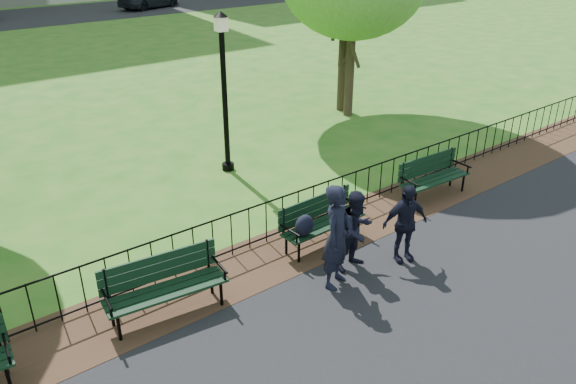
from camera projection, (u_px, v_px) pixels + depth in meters
ground at (375, 269)px, 10.26m from camera, size 120.00×120.00×0.00m
asphalt_path at (551, 376)px, 7.84m from camera, size 60.00×9.20×0.01m
dirt_strip at (321, 236)px, 11.31m from camera, size 60.00×1.60×0.01m
iron_fence at (306, 206)px, 11.46m from camera, size 24.06×0.06×1.00m
park_bench_main at (314, 220)px, 10.66m from camera, size 1.84×0.62×1.03m
park_bench_left_a at (163, 280)px, 8.87m from camera, size 1.99×0.83×1.10m
park_bench_right_a at (432, 172)px, 12.74m from camera, size 1.85×0.67×1.03m
lamppost at (224, 88)px, 13.44m from camera, size 0.35×0.35×3.91m
person_left at (337, 237)px, 9.43m from camera, size 0.81×0.70×1.89m
person_mid at (356, 230)px, 10.01m from camera, size 0.75×0.41×1.51m
person_right at (405, 223)px, 10.22m from camera, size 0.96×0.64×1.52m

